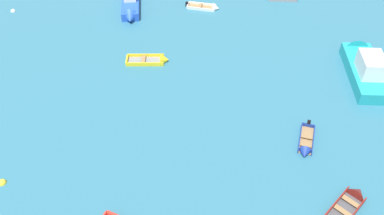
% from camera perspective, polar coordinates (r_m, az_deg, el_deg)
% --- Properties ---
extents(rowboat_maroon_near_right, '(2.75, 3.30, 1.01)m').
position_cam_1_polar(rowboat_maroon_near_right, '(24.69, 21.26, -11.82)').
color(rowboat_maroon_near_right, '#4C4C51').
rests_on(rowboat_maroon_near_right, ground_plane).
extents(rowboat_yellow_outer_left, '(3.41, 1.63, 1.06)m').
position_cam_1_polar(rowboat_yellow_outer_left, '(31.95, -4.85, 6.56)').
color(rowboat_yellow_outer_left, gray).
rests_on(rowboat_yellow_outer_left, ground_plane).
extents(motor_launch_turquoise_back_row_right, '(2.85, 7.07, 2.67)m').
position_cam_1_polar(motor_launch_turquoise_back_row_right, '(32.93, 22.68, 5.45)').
color(motor_launch_turquoise_back_row_right, teal).
rests_on(motor_launch_turquoise_back_row_right, ground_plane).
extents(rowboat_deep_blue_distant_center, '(1.17, 2.99, 0.78)m').
position_cam_1_polar(rowboat_deep_blue_distant_center, '(26.38, 15.45, -5.20)').
color(rowboat_deep_blue_distant_center, '#99754C').
rests_on(rowboat_deep_blue_distant_center, ground_plane).
extents(motor_launch_blue_far_back, '(2.70, 5.60, 1.95)m').
position_cam_1_polar(motor_launch_blue_far_back, '(38.51, -8.54, 14.00)').
color(motor_launch_blue_far_back, blue).
rests_on(motor_launch_blue_far_back, ground_plane).
extents(rowboat_white_foreground_center, '(3.13, 1.15, 0.89)m').
position_cam_1_polar(rowboat_white_foreground_center, '(38.45, 2.46, 13.65)').
color(rowboat_white_foreground_center, '#99754C').
rests_on(rowboat_white_foreground_center, ground_plane).
extents(mooring_buoy_between_boats_right, '(0.47, 0.47, 0.47)m').
position_cam_1_polar(mooring_buoy_between_boats_right, '(26.25, -24.77, -9.46)').
color(mooring_buoy_between_boats_right, yellow).
rests_on(mooring_buoy_between_boats_right, ground_plane).
extents(mooring_buoy_midfield, '(0.42, 0.42, 0.42)m').
position_cam_1_polar(mooring_buoy_midfield, '(41.39, -23.52, 12.11)').
color(mooring_buoy_midfield, silver).
rests_on(mooring_buoy_midfield, ground_plane).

